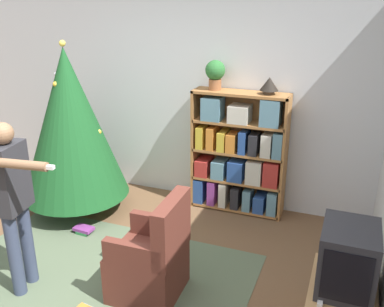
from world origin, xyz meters
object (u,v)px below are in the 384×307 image
object	(u,v)px
television	(348,259)
potted_plant	(215,73)
armchair	(152,261)
christmas_tree	(71,124)
table_lamp	(269,85)
bookshelf	(240,156)
standing_person	(13,196)

from	to	relation	value
television	potted_plant	xyz separation A→B (m)	(-1.56, 1.72, 0.92)
armchair	television	bearing A→B (deg)	89.90
christmas_tree	table_lamp	xyz separation A→B (m)	(2.06, 0.71, 0.46)
bookshelf	potted_plant	xyz separation A→B (m)	(-0.32, 0.01, 0.93)
bookshelf	table_lamp	bearing A→B (deg)	1.39
television	christmas_tree	distance (m)	3.20
christmas_tree	armchair	xyz separation A→B (m)	(1.50, -1.06, -0.74)
armchair	standing_person	bearing A→B (deg)	-74.84
television	standing_person	xyz separation A→B (m)	(-2.58, -0.37, 0.20)
television	potted_plant	size ratio (longest dim) A/B	1.47
potted_plant	table_lamp	bearing A→B (deg)	0.00
potted_plant	table_lamp	world-z (taller)	potted_plant
standing_person	table_lamp	distance (m)	2.72
bookshelf	christmas_tree	size ratio (longest dim) A/B	0.72
television	table_lamp	xyz separation A→B (m)	(-0.96, 1.72, 0.84)
armchair	potted_plant	bearing A→B (deg)	179.78
potted_plant	christmas_tree	bearing A→B (deg)	-154.09
standing_person	potted_plant	distance (m)	2.44
bookshelf	standing_person	bearing A→B (deg)	-122.60
bookshelf	standing_person	size ratio (longest dim) A/B	0.94
potted_plant	table_lamp	distance (m)	0.61
bookshelf	potted_plant	world-z (taller)	potted_plant
television	christmas_tree	bearing A→B (deg)	161.42
standing_person	bookshelf	bearing A→B (deg)	139.14
bookshelf	television	world-z (taller)	bookshelf
table_lamp	television	bearing A→B (deg)	-60.84
christmas_tree	television	bearing A→B (deg)	-18.58
bookshelf	standing_person	distance (m)	2.48
armchair	table_lamp	size ratio (longest dim) A/B	4.60
armchair	table_lamp	world-z (taller)	table_lamp
armchair	standing_person	world-z (taller)	standing_person
table_lamp	standing_person	bearing A→B (deg)	-127.74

